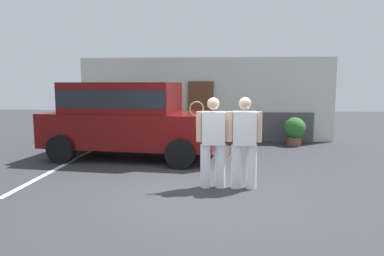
{
  "coord_description": "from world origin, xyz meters",
  "views": [
    {
      "loc": [
        0.47,
        -6.34,
        2.01
      ],
      "look_at": [
        -0.1,
        1.2,
        1.05
      ],
      "focal_mm": 32.59,
      "sensor_mm": 36.0,
      "label": 1
    }
  ],
  "objects_px": {
    "tennis_player_man": "(213,141)",
    "potted_plant_by_porch": "(295,130)",
    "tennis_player_woman": "(244,142)",
    "parked_suv": "(128,116)"
  },
  "relations": [
    {
      "from": "parked_suv",
      "to": "tennis_player_woman",
      "type": "height_order",
      "value": "parked_suv"
    },
    {
      "from": "tennis_player_man",
      "to": "potted_plant_by_porch",
      "type": "xyz_separation_m",
      "value": [
        2.61,
        4.92,
        -0.4
      ]
    },
    {
      "from": "tennis_player_man",
      "to": "potted_plant_by_porch",
      "type": "bearing_deg",
      "value": -122.57
    },
    {
      "from": "potted_plant_by_porch",
      "to": "tennis_player_woman",
      "type": "bearing_deg",
      "value": -112.16
    },
    {
      "from": "parked_suv",
      "to": "tennis_player_man",
      "type": "height_order",
      "value": "parked_suv"
    },
    {
      "from": "tennis_player_man",
      "to": "potted_plant_by_porch",
      "type": "distance_m",
      "value": 5.59
    },
    {
      "from": "potted_plant_by_porch",
      "to": "tennis_player_man",
      "type": "bearing_deg",
      "value": -117.92
    },
    {
      "from": "tennis_player_woman",
      "to": "potted_plant_by_porch",
      "type": "height_order",
      "value": "tennis_player_woman"
    },
    {
      "from": "tennis_player_man",
      "to": "potted_plant_by_porch",
      "type": "relative_size",
      "value": 1.9
    },
    {
      "from": "parked_suv",
      "to": "tennis_player_woman",
      "type": "bearing_deg",
      "value": -35.29
    }
  ]
}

